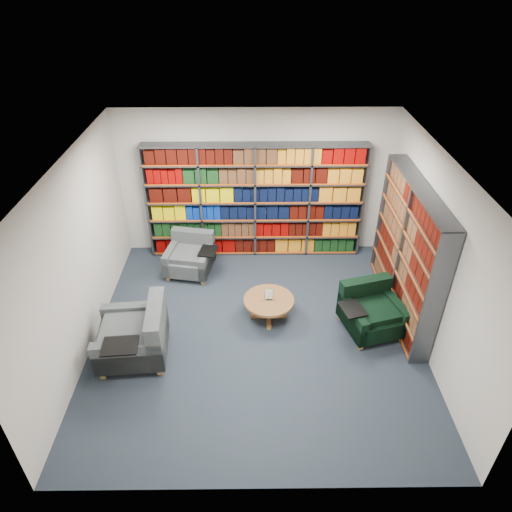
{
  "coord_description": "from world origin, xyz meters",
  "views": [
    {
      "loc": [
        -0.06,
        -5.28,
        4.98
      ],
      "look_at": [
        0.0,
        0.6,
        1.05
      ],
      "focal_mm": 32.0,
      "sensor_mm": 36.0,
      "label": 1
    }
  ],
  "objects_px": {
    "chair_green_right": "(370,311)",
    "chair_teal_front": "(139,337)",
    "chair_teal_left": "(191,256)",
    "coffee_table": "(269,303)"
  },
  "relations": [
    {
      "from": "chair_teal_left",
      "to": "chair_green_right",
      "type": "relative_size",
      "value": 0.92
    },
    {
      "from": "chair_teal_front",
      "to": "chair_teal_left",
      "type": "bearing_deg",
      "value": 76.84
    },
    {
      "from": "coffee_table",
      "to": "chair_teal_left",
      "type": "bearing_deg",
      "value": 135.33
    },
    {
      "from": "chair_teal_left",
      "to": "chair_teal_front",
      "type": "relative_size",
      "value": 0.85
    },
    {
      "from": "chair_teal_left",
      "to": "coffee_table",
      "type": "distance_m",
      "value": 1.96
    },
    {
      "from": "chair_teal_front",
      "to": "coffee_table",
      "type": "xyz_separation_m",
      "value": [
        1.91,
        0.8,
        -0.05
      ]
    },
    {
      "from": "chair_teal_left",
      "to": "coffee_table",
      "type": "bearing_deg",
      "value": -44.67
    },
    {
      "from": "coffee_table",
      "to": "chair_teal_front",
      "type": "bearing_deg",
      "value": -157.21
    },
    {
      "from": "chair_green_right",
      "to": "coffee_table",
      "type": "xyz_separation_m",
      "value": [
        -1.57,
        0.22,
        -0.0
      ]
    },
    {
      "from": "chair_green_right",
      "to": "chair_teal_front",
      "type": "relative_size",
      "value": 0.92
    }
  ]
}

